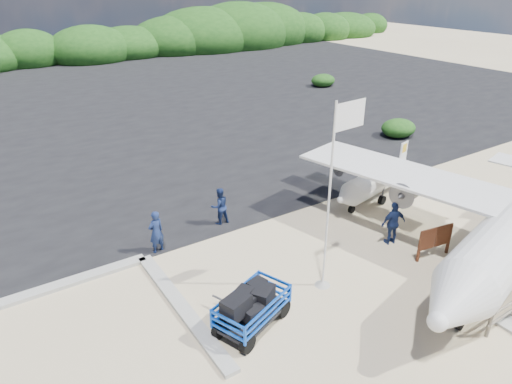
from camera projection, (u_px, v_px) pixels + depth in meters
ground at (311, 286)px, 16.68m from camera, size 160.00×160.00×0.00m
asphalt_apron at (90, 106)px, 39.35m from camera, size 90.00×50.00×0.04m
lagoon at (41, 363)px, 13.38m from camera, size 9.00×7.00×0.40m
vegetation_band at (37, 64)px, 58.23m from camera, size 124.00×8.00×4.40m
baggage_cart at (252, 325)px, 14.83m from camera, size 3.15×2.47×1.39m
flagpole at (322, 285)px, 16.76m from camera, size 1.42×0.68×6.87m
signboard at (432, 257)px, 18.42m from camera, size 1.73×0.43×1.42m
crew_a at (156, 232)px, 18.38m from camera, size 0.77×0.60×1.86m
crew_b at (220, 206)px, 20.55m from camera, size 0.88×0.70×1.76m
crew_c at (393, 223)px, 18.98m from camera, size 1.20×0.71×1.93m
aircraft_large at (271, 88)px, 45.57m from camera, size 21.91×21.91×5.44m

